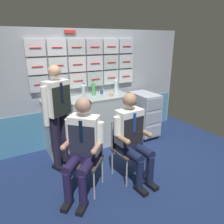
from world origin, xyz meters
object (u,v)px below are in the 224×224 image
Objects in this scene: crew_member_right at (133,134)px; service_trolley at (144,114)px; crew_member_standing at (58,110)px; folding_chair_left at (88,152)px; crew_member_left at (83,143)px; folding_chair_right at (125,143)px; sparkling_bottle_green at (84,92)px; coffee_cup_white at (111,95)px.

service_trolley is at bearing 45.80° from crew_member_right.
crew_member_right is at bearing -45.20° from crew_member_standing.
service_trolley is 1.10× the size of folding_chair_left.
folding_chair_left is 0.26m from crew_member_left.
folding_chair_right is at bearing 94.22° from crew_member_right.
folding_chair_left is at bearing 46.03° from crew_member_left.
crew_member_left reaches higher than service_trolley.
service_trolley is at bearing 9.16° from crew_member_standing.
crew_member_standing reaches higher than crew_member_left.
folding_chair_left is 0.67m from crew_member_right.
crew_member_right is (-1.08, -1.11, 0.21)m from service_trolley.
crew_member_standing is at bearing -148.58° from sparkling_bottle_green.
crew_member_right is 1.17m from crew_member_standing.
sparkling_bottle_green is at bearing 101.72° from crew_member_right.
crew_member_left is 1.50m from coffee_cup_white.
crew_member_standing reaches higher than service_trolley.
coffee_cup_white is (0.31, 0.97, 0.48)m from folding_chair_right.
crew_member_left is 4.28× the size of sparkling_bottle_green.
crew_member_right reaches higher than folding_chair_right.
folding_chair_right is 0.51× the size of crew_member_standing.
crew_member_standing is at bearing -170.84° from service_trolley.
service_trolley is 0.71× the size of crew_member_left.
crew_member_right is (0.72, -0.07, -0.01)m from crew_member_left.
folding_chair_left is 0.64× the size of crew_member_left.
folding_chair_left is at bearing -151.17° from service_trolley.
crew_member_standing is (-0.19, 0.63, 0.45)m from folding_chair_left.
folding_chair_right is (0.71, 0.09, -0.21)m from crew_member_left.
crew_member_standing is (-0.08, 0.74, 0.24)m from crew_member_left.
folding_chair_right is at bearing 7.19° from crew_member_left.
crew_member_standing is at bearing 140.55° from folding_chair_right.
crew_member_standing is at bearing 134.80° from crew_member_right.
sparkling_bottle_green reaches higher than folding_chair_left.
folding_chair_left is (-1.69, -0.93, 0.02)m from service_trolley.
crew_member_standing is at bearing 106.98° from folding_chair_left.
crew_member_left is 0.72m from crew_member_right.
crew_member_left is 0.74m from folding_chair_right.
crew_member_left is (-1.80, -1.04, 0.22)m from service_trolley.
sparkling_bottle_green is at bearing 178.24° from service_trolley.
folding_chair_right is 0.65× the size of crew_member_right.
crew_member_standing is (-0.80, 0.81, 0.25)m from crew_member_right.
crew_member_right reaches higher than coffee_cup_white.
folding_chair_left is at bearing -110.94° from sparkling_bottle_green.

